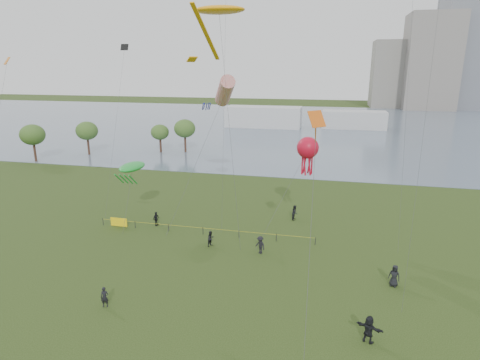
# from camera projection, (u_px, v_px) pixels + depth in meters

# --- Properties ---
(ground_plane) EXTENTS (400.00, 400.00, 0.00)m
(ground_plane) POSITION_uv_depth(u_px,v_px,m) (208.00, 329.00, 27.90)
(ground_plane) COLOR #20320F
(lake) EXTENTS (400.00, 120.00, 0.08)m
(lake) POSITION_uv_depth(u_px,v_px,m) (305.00, 126.00, 121.68)
(lake) COLOR slate
(lake) RESTS_ON ground_plane
(building_mid) EXTENTS (20.00, 20.00, 38.00)m
(building_mid) POSITION_uv_depth(u_px,v_px,m) (430.00, 62.00, 164.88)
(building_mid) COLOR slate
(building_mid) RESTS_ON ground_plane
(building_low) EXTENTS (16.00, 18.00, 28.00)m
(building_low) POSITION_uv_depth(u_px,v_px,m) (391.00, 74.00, 174.84)
(building_low) COLOR slate
(building_low) RESTS_ON ground_plane
(pavilion_left) EXTENTS (22.00, 8.00, 6.00)m
(pavilion_left) POSITION_uv_depth(u_px,v_px,m) (264.00, 117.00, 118.71)
(pavilion_left) COLOR silver
(pavilion_left) RESTS_ON ground_plane
(pavilion_right) EXTENTS (18.00, 7.00, 5.00)m
(pavilion_right) POSITION_uv_depth(u_px,v_px,m) (354.00, 120.00, 116.16)
(pavilion_right) COLOR silver
(pavilion_right) RESTS_ON ground_plane
(trees) EXTENTS (29.34, 18.87, 7.09)m
(trees) POSITION_uv_depth(u_px,v_px,m) (113.00, 132.00, 80.24)
(trees) COLOR #3A241A
(trees) RESTS_ON ground_plane
(fence) EXTENTS (24.07, 0.07, 1.05)m
(fence) POSITION_uv_depth(u_px,v_px,m) (151.00, 225.00, 44.63)
(fence) COLOR black
(fence) RESTS_ON ground_plane
(spectator_a) EXTENTS (0.90, 0.97, 1.61)m
(spectator_a) POSITION_uv_depth(u_px,v_px,m) (211.00, 239.00, 40.51)
(spectator_a) COLOR black
(spectator_a) RESTS_ON ground_plane
(spectator_b) EXTENTS (1.33, 1.23, 1.79)m
(spectator_b) POSITION_uv_depth(u_px,v_px,m) (260.00, 245.00, 38.85)
(spectator_b) COLOR black
(spectator_b) RESTS_ON ground_plane
(spectator_c) EXTENTS (0.64, 1.03, 1.64)m
(spectator_c) POSITION_uv_depth(u_px,v_px,m) (156.00, 219.00, 45.71)
(spectator_c) COLOR black
(spectator_c) RESTS_ON ground_plane
(spectator_d) EXTENTS (1.07, 0.90, 1.88)m
(spectator_d) POSITION_uv_depth(u_px,v_px,m) (394.00, 276.00, 33.08)
(spectator_d) COLOR black
(spectator_d) RESTS_ON ground_plane
(spectator_e) EXTENTS (1.87, 1.23, 1.93)m
(spectator_e) POSITION_uv_depth(u_px,v_px,m) (369.00, 329.00, 26.32)
(spectator_e) COLOR black
(spectator_e) RESTS_ON ground_plane
(spectator_f) EXTENTS (0.67, 0.53, 1.62)m
(spectator_f) POSITION_uv_depth(u_px,v_px,m) (105.00, 297.00, 30.25)
(spectator_f) COLOR black
(spectator_f) RESTS_ON ground_plane
(spectator_g) EXTENTS (0.84, 0.99, 1.79)m
(spectator_g) POSITION_uv_depth(u_px,v_px,m) (295.00, 213.00, 47.42)
(spectator_g) COLOR black
(spectator_g) RESTS_ON ground_plane
(kite_stingray) EXTENTS (5.23, 10.01, 23.00)m
(kite_stingray) POSITION_uv_depth(u_px,v_px,m) (219.00, 11.00, 37.03)
(kite_stingray) COLOR #3F3F42
(kite_windsock) EXTENTS (6.71, 9.15, 16.78)m
(kite_windsock) POSITION_uv_depth(u_px,v_px,m) (225.00, 91.00, 44.13)
(kite_windsock) COLOR #3F3F42
(kite_creature) EXTENTS (2.36, 5.51, 7.13)m
(kite_creature) POSITION_uv_depth(u_px,v_px,m) (132.00, 167.00, 44.94)
(kite_creature) COLOR #3F3F42
(kite_octopus) EXTENTS (5.54, 7.46, 10.50)m
(kite_octopus) POSITION_uv_depth(u_px,v_px,m) (308.00, 148.00, 42.11)
(kite_octopus) COLOR #3F3F42
(kite_delta) EXTENTS (1.37, 9.29, 14.60)m
(kite_delta) POSITION_uv_depth(u_px,v_px,m) (316.00, 131.00, 27.92)
(kite_delta) COLOR #3F3F42
(small_kites) EXTENTS (40.23, 14.95, 8.90)m
(small_kites) POSITION_uv_depth(u_px,v_px,m) (221.00, 14.00, 39.27)
(small_kites) COLOR black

